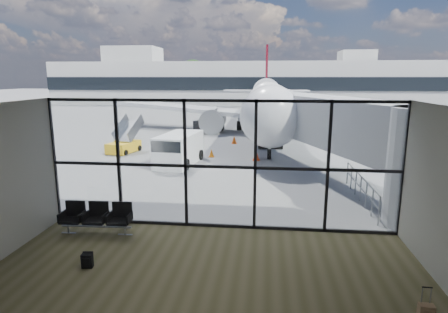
% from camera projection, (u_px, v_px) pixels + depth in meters
% --- Properties ---
extents(ground, '(220.00, 220.00, 0.00)m').
position_uv_depth(ground, '(255.00, 115.00, 52.11)').
color(ground, slate).
rests_on(ground, ground).
extents(lounge_shell, '(12.02, 8.01, 4.51)m').
position_uv_depth(lounge_shell, '(193.00, 198.00, 8.02)').
color(lounge_shell, brown).
rests_on(lounge_shell, ground).
extents(glass_curtain_wall, '(12.10, 0.12, 4.50)m').
position_uv_depth(glass_curtain_wall, '(220.00, 165.00, 12.77)').
color(glass_curtain_wall, white).
rests_on(glass_curtain_wall, ground).
extents(jet_bridge, '(8.00, 16.50, 4.33)m').
position_uv_depth(jet_bridge, '(333.00, 126.00, 19.00)').
color(jet_bridge, '#A1A3A6').
rests_on(jet_bridge, ground).
extents(apron_railing, '(0.06, 5.46, 1.11)m').
position_uv_depth(apron_railing, '(361.00, 185.00, 15.87)').
color(apron_railing, gray).
rests_on(apron_railing, ground).
extents(far_terminal, '(80.00, 12.20, 11.00)m').
position_uv_depth(far_terminal, '(256.00, 82.00, 72.65)').
color(far_terminal, silver).
rests_on(far_terminal, ground).
extents(tree_0, '(4.95, 4.95, 7.12)m').
position_uv_depth(tree_0, '(67.00, 79.00, 87.19)').
color(tree_0, '#382619').
rests_on(tree_0, ground).
extents(tree_1, '(5.61, 5.61, 8.07)m').
position_uv_depth(tree_1, '(91.00, 77.00, 86.40)').
color(tree_1, '#382619').
rests_on(tree_1, ground).
extents(tree_2, '(6.27, 6.27, 9.03)m').
position_uv_depth(tree_2, '(116.00, 74.00, 85.61)').
color(tree_2, '#382619').
rests_on(tree_2, ground).
extents(tree_3, '(4.95, 4.95, 7.12)m').
position_uv_depth(tree_3, '(141.00, 80.00, 85.21)').
color(tree_3, '#382619').
rests_on(tree_3, ground).
extents(tree_4, '(5.61, 5.61, 8.07)m').
position_uv_depth(tree_4, '(167.00, 77.00, 84.42)').
color(tree_4, '#382619').
rests_on(tree_4, ground).
extents(tree_5, '(6.27, 6.27, 9.03)m').
position_uv_depth(tree_5, '(193.00, 74.00, 83.63)').
color(tree_5, '#382619').
rests_on(tree_5, ground).
extents(seating_row, '(2.40, 0.75, 1.06)m').
position_uv_depth(seating_row, '(97.00, 216.00, 12.65)').
color(seating_row, gray).
rests_on(seating_row, ground).
extents(backpack, '(0.31, 0.29, 0.44)m').
position_uv_depth(backpack, '(87.00, 261.00, 10.37)').
color(backpack, black).
rests_on(backpack, ground).
extents(airliner, '(31.78, 36.75, 9.47)m').
position_uv_depth(airliner, '(267.00, 101.00, 37.30)').
color(airliner, silver).
rests_on(airliner, ground).
extents(service_van, '(2.47, 4.43, 1.84)m').
position_uv_depth(service_van, '(178.00, 149.00, 22.59)').
color(service_van, white).
rests_on(service_van, ground).
extents(belt_loader, '(3.01, 4.62, 2.02)m').
position_uv_depth(belt_loader, '(210.00, 124.00, 36.41)').
color(belt_loader, black).
rests_on(belt_loader, ground).
extents(mobile_stairs, '(1.99, 3.15, 2.06)m').
position_uv_depth(mobile_stairs, '(124.00, 145.00, 26.31)').
color(mobile_stairs, yellow).
rests_on(mobile_stairs, ground).
extents(traffic_cone_a, '(0.46, 0.46, 0.65)m').
position_uv_depth(traffic_cone_a, '(256.00, 155.00, 23.79)').
color(traffic_cone_a, '#FF3F0D').
rests_on(traffic_cone_a, ground).
extents(traffic_cone_b, '(0.36, 0.36, 0.52)m').
position_uv_depth(traffic_cone_b, '(212.00, 153.00, 24.80)').
color(traffic_cone_b, orange).
rests_on(traffic_cone_b, ground).
extents(traffic_cone_c, '(0.44, 0.44, 0.63)m').
position_uv_depth(traffic_cone_c, '(234.00, 140.00, 29.80)').
color(traffic_cone_c, '#F75C0D').
rests_on(traffic_cone_c, ground).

